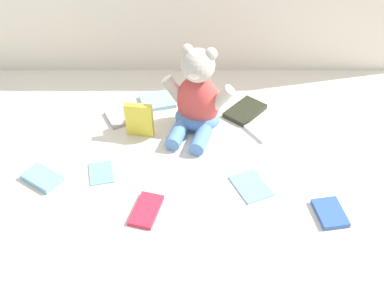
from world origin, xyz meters
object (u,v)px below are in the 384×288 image
object	(u,v)px
book_case_0	(103,172)
book_case_7	(253,186)
book_case_8	(148,210)
book_case_1	(141,120)
book_case_9	(247,111)
book_case_2	(44,177)
teddy_bear	(199,100)
book_case_5	(120,117)
book_case_3	(331,213)
book_case_4	(159,101)
book_case_6	(266,130)

from	to	relation	value
book_case_0	book_case_7	world-z (taller)	same
book_case_0	book_case_8	distance (m)	0.21
book_case_1	book_case_9	distance (m)	0.37
book_case_1	book_case_2	distance (m)	0.34
teddy_bear	book_case_7	size ratio (longest dim) A/B	2.48
teddy_bear	book_case_8	size ratio (longest dim) A/B	2.44
book_case_5	book_case_9	xyz separation A→B (m)	(0.43, 0.03, 0.00)
book_case_7	book_case_8	xyz separation A→B (m)	(-0.29, -0.09, 0.00)
book_case_1	book_case_5	distance (m)	0.13
book_case_3	book_case_4	world-z (taller)	same
book_case_9	book_case_1	bearing A→B (deg)	59.59
book_case_3	book_case_6	xyz separation A→B (m)	(-0.14, 0.36, -0.00)
book_case_0	book_case_4	bearing A→B (deg)	-124.86
teddy_bear	book_case_8	bearing A→B (deg)	-93.72
book_case_0	book_case_1	distance (m)	0.21
book_case_5	book_case_6	world-z (taller)	book_case_5
book_case_0	book_case_5	bearing A→B (deg)	-106.71
teddy_bear	book_case_9	xyz separation A→B (m)	(0.16, 0.07, -0.10)
book_case_6	teddy_bear	bearing A→B (deg)	50.65
book_case_5	book_case_7	size ratio (longest dim) A/B	0.84
book_case_4	book_case_8	world-z (taller)	book_case_4
book_case_5	book_case_8	xyz separation A→B (m)	(0.12, -0.41, -0.00)
book_case_5	book_case_6	size ratio (longest dim) A/B	0.99
teddy_bear	book_case_7	distance (m)	0.33
book_case_3	book_case_0	bearing A→B (deg)	-23.40
teddy_bear	book_case_8	world-z (taller)	teddy_bear
book_case_0	book_case_7	bearing A→B (deg)	160.35
book_case_1	book_case_6	size ratio (longest dim) A/B	1.22
book_case_1	book_case_3	distance (m)	0.64
book_case_3	book_case_2	bearing A→B (deg)	-18.61
book_case_3	book_case_7	xyz separation A→B (m)	(-0.20, 0.11, -0.00)
book_case_5	book_case_2	bearing A→B (deg)	-148.75
book_case_0	book_case_9	world-z (taller)	book_case_9
teddy_bear	book_case_6	distance (m)	0.24
teddy_bear	book_case_4	distance (m)	0.22
book_case_2	book_case_7	world-z (taller)	book_case_2
book_case_1	book_case_8	size ratio (longest dim) A/B	1.02
book_case_4	book_case_7	world-z (taller)	book_case_4
book_case_0	book_case_9	xyz separation A→B (m)	(0.45, 0.29, 0.00)
book_case_1	book_case_9	size ratio (longest dim) A/B	0.86
book_case_1	book_case_4	size ratio (longest dim) A/B	1.05
book_case_1	book_case_4	xyz separation A→B (m)	(0.04, 0.18, -0.05)
book_case_1	book_case_8	distance (m)	0.33
book_case_5	book_case_8	world-z (taller)	same
teddy_bear	book_case_7	bearing A→B (deg)	-44.29
book_case_3	book_case_8	distance (m)	0.49
book_case_1	book_case_7	size ratio (longest dim) A/B	1.04
book_case_3	book_case_6	bearing A→B (deg)	-78.52
teddy_bear	book_case_4	world-z (taller)	teddy_bear
book_case_4	book_case_8	distance (m)	0.50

